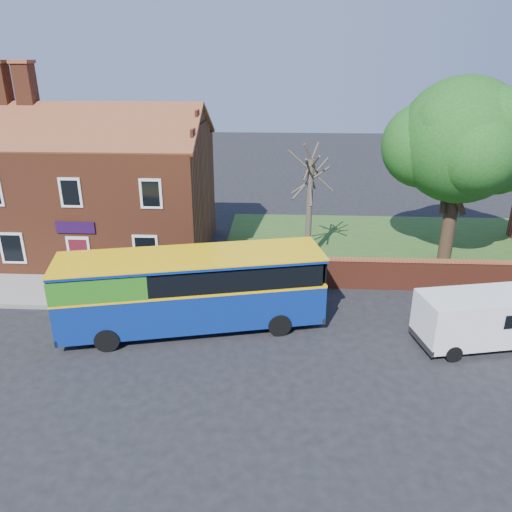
{
  "coord_description": "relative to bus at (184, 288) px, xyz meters",
  "views": [
    {
      "loc": [
        3.38,
        -15.86,
        10.94
      ],
      "look_at": [
        2.27,
        5.0,
        2.44
      ],
      "focal_mm": 35.0,
      "sensor_mm": 36.0,
      "label": 1
    }
  ],
  "objects": [
    {
      "name": "ground",
      "position": [
        0.62,
        -2.67,
        -1.88
      ],
      "size": [
        120.0,
        120.0,
        0.0
      ],
      "primitive_type": "plane",
      "color": "black",
      "rests_on": "ground"
    },
    {
      "name": "pavement",
      "position": [
        -6.38,
        3.08,
        -1.82
      ],
      "size": [
        18.0,
        3.5,
        0.12
      ],
      "primitive_type": "cube",
      "color": "gray",
      "rests_on": "ground"
    },
    {
      "name": "kerb",
      "position": [
        -6.38,
        1.33,
        -1.81
      ],
      "size": [
        18.0,
        0.15,
        0.14
      ],
      "primitive_type": "cube",
      "color": "slate",
      "rests_on": "ground"
    },
    {
      "name": "grass_strip",
      "position": [
        13.62,
        10.33,
        -1.86
      ],
      "size": [
        26.0,
        12.0,
        0.04
      ],
      "primitive_type": "cube",
      "color": "#426B28",
      "rests_on": "ground"
    },
    {
      "name": "shop_building",
      "position": [
        -6.4,
        8.83,
        1.53
      ],
      "size": [
        12.3,
        8.13,
        10.5
      ],
      "color": "brown",
      "rests_on": "ground"
    },
    {
      "name": "boundary_wall",
      "position": [
        13.62,
        4.33,
        -1.07
      ],
      "size": [
        22.0,
        0.38,
        1.6
      ],
      "color": "maroon",
      "rests_on": "ground"
    },
    {
      "name": "bus",
      "position": [
        0.0,
        0.0,
        0.0
      ],
      "size": [
        11.24,
        5.1,
        3.32
      ],
      "rotation": [
        0.0,
        0.0,
        0.22
      ],
      "color": "navy",
      "rests_on": "ground"
    },
    {
      "name": "van_near",
      "position": [
        12.07,
        -0.7,
        -0.64
      ],
      "size": [
        5.37,
        3.01,
        2.22
      ],
      "rotation": [
        0.0,
        0.0,
        0.2
      ],
      "color": "white",
      "rests_on": "ground"
    },
    {
      "name": "large_tree",
      "position": [
        13.32,
        8.28,
        4.68
      ],
      "size": [
        8.22,
        6.5,
        10.02
      ],
      "color": "black",
      "rests_on": "ground"
    },
    {
      "name": "bare_tree",
      "position": [
        5.53,
        7.95,
        1.34
      ],
      "size": [
        2.35,
        2.8,
        6.27
      ],
      "color": "#4C4238",
      "rests_on": "ground"
    }
  ]
}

